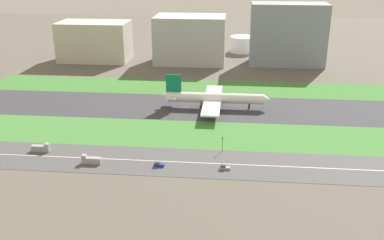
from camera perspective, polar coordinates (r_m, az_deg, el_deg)
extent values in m
plane|color=#5B564C|center=(260.53, -0.79, 1.70)|extent=(800.00, 800.00, 0.00)
cube|color=#38383D|center=(260.51, -0.79, 1.71)|extent=(280.00, 46.00, 0.10)
cube|color=#3D7A33|center=(299.30, 0.06, 4.30)|extent=(280.00, 36.00, 0.10)
cube|color=#427F38|center=(222.52, -1.93, -1.78)|extent=(280.00, 36.00, 0.10)
cube|color=#4C4C4F|center=(193.73, -3.14, -5.44)|extent=(280.00, 28.00, 0.10)
cube|color=silver|center=(193.70, -3.14, -5.43)|extent=(266.00, 0.50, 0.01)
cylinder|color=white|center=(257.26, 3.14, 2.89)|extent=(56.00, 6.00, 6.00)
cone|color=white|center=(257.93, 9.82, 2.66)|extent=(4.00, 5.70, 5.70)
cone|color=white|center=(259.90, -3.60, 3.26)|extent=(5.00, 5.40, 5.40)
cube|color=#0C724C|center=(257.01, -2.42, 4.75)|extent=(9.00, 0.80, 11.00)
cube|color=white|center=(259.19, -2.61, 3.27)|extent=(6.00, 16.00, 0.60)
cube|color=white|center=(271.98, 2.86, 3.65)|extent=(10.00, 26.00, 1.00)
cylinder|color=gray|center=(266.90, 3.00, 2.80)|extent=(5.00, 3.20, 3.20)
cube|color=white|center=(243.54, 2.51, 1.54)|extent=(10.00, 26.00, 1.00)
cylinder|color=gray|center=(249.88, 2.81, 1.52)|extent=(5.00, 3.20, 3.20)
cylinder|color=black|center=(258.77, 7.46, 1.77)|extent=(1.00, 1.00, 3.20)
cylinder|color=black|center=(262.21, 2.28, 2.20)|extent=(1.00, 1.00, 3.20)
cylinder|color=black|center=(255.60, 2.19, 1.70)|extent=(1.00, 1.00, 3.20)
cube|color=#99999E|center=(187.11, 4.33, -6.28)|extent=(4.40, 1.80, 1.10)
cube|color=#333D4C|center=(186.67, 4.10, -6.00)|extent=(2.20, 1.66, 0.90)
cube|color=navy|center=(189.53, -4.32, -5.90)|extent=(4.40, 1.80, 1.10)
cube|color=#333D4C|center=(189.21, -4.57, -5.62)|extent=(2.20, 1.66, 0.90)
cube|color=#99999E|center=(214.31, -19.15, -3.52)|extent=(8.40, 2.50, 2.80)
cube|color=#99999E|center=(212.23, -18.43, -3.08)|extent=(2.00, 2.30, 1.20)
cube|color=#99999E|center=(196.12, -12.97, -5.17)|extent=(8.40, 2.50, 2.80)
cube|color=#99999E|center=(196.26, -13.91, -4.59)|extent=(2.00, 2.30, 1.20)
cylinder|color=#4C4C51|center=(202.28, 3.99, -3.31)|extent=(0.24, 0.24, 6.00)
cube|color=black|center=(200.82, 4.02, -2.37)|extent=(0.36, 0.36, 1.20)
sphere|color=#19D826|center=(200.52, 4.02, -2.32)|extent=(0.24, 0.24, 0.24)
cube|color=beige|center=(383.40, -12.59, 10.02)|extent=(58.06, 33.34, 32.37)
cube|color=#B2B2B7|center=(366.31, -0.24, 10.49)|extent=(57.44, 37.34, 38.30)
cube|color=gray|center=(366.15, 12.39, 10.86)|extent=(59.84, 26.83, 49.11)
cylinder|color=silver|center=(411.83, 2.08, 9.86)|extent=(19.63, 19.63, 12.93)
cylinder|color=silver|center=(411.11, 6.68, 9.81)|extent=(23.96, 23.96, 14.22)
cylinder|color=silver|center=(413.09, 11.44, 9.67)|extent=(20.01, 20.01, 15.37)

